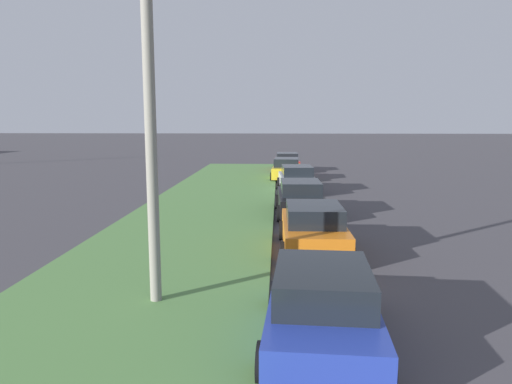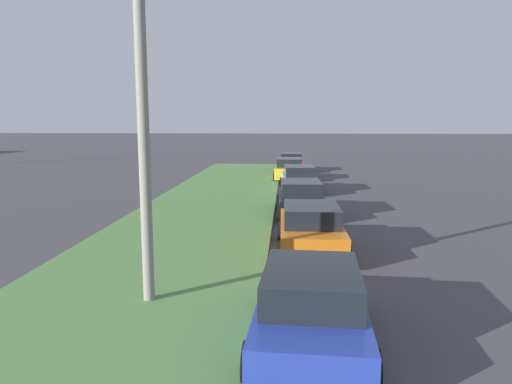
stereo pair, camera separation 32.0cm
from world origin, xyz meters
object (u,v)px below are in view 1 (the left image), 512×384
Objects in this scene: parked_car_blue at (322,307)px; parked_car_red at (287,162)px; parked_car_black at (300,198)px; parked_car_yellow at (287,169)px; streetlight at (167,98)px; parked_car_orange at (313,229)px; parked_car_silver at (297,179)px.

parked_car_blue is 29.16m from parked_car_red.
parked_car_black is 0.99× the size of parked_car_yellow.
parked_car_red is 0.58× the size of streetlight.
parked_car_orange is at bearing -37.03° from streetlight.
parked_car_yellow is (12.10, 0.39, 0.00)m from parked_car_black.
parked_car_yellow is at bearing 176.96° from parked_car_red.
parked_car_blue and parked_car_orange have the same top height.
parked_car_blue is at bearing 176.07° from parked_car_silver.
parked_car_orange is 5.63m from parked_car_black.
streetlight is at bearing 172.06° from parked_car_red.
parked_car_orange is 0.99× the size of parked_car_yellow.
parked_car_orange is 6.62m from streetlight.
parked_car_black is at bearing 175.98° from parked_car_silver.
parked_car_blue is at bearing 177.75° from parked_car_black.
parked_car_silver is 1.00× the size of parked_car_yellow.
parked_car_silver is at bearing -179.95° from parked_car_red.
parked_car_blue and parked_car_black have the same top height.
parked_car_blue is 23.78m from parked_car_yellow.
parked_car_orange is at bearing 0.49° from parked_car_blue.
parked_car_yellow is (23.78, 0.25, 0.00)m from parked_car_blue.
streetlight reaches higher than parked_car_silver.
parked_car_blue is 11.68m from parked_car_black.
parked_car_black is 0.58× the size of streetlight.
parked_car_yellow and parked_car_red have the same top height.
parked_car_black is 17.48m from parked_car_red.
parked_car_blue is at bearing 176.57° from parked_car_orange.
parked_car_orange is at bearing 179.91° from parked_car_black.
streetlight is (-4.39, 3.31, 3.67)m from parked_car_orange.
parked_car_yellow is at bearing 1.82° from parked_car_silver.
parked_car_silver is at bearing 2.44° from parked_car_blue.
streetlight is at bearing 175.69° from parked_car_yellow.
parked_car_black is 1.00× the size of parked_car_red.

